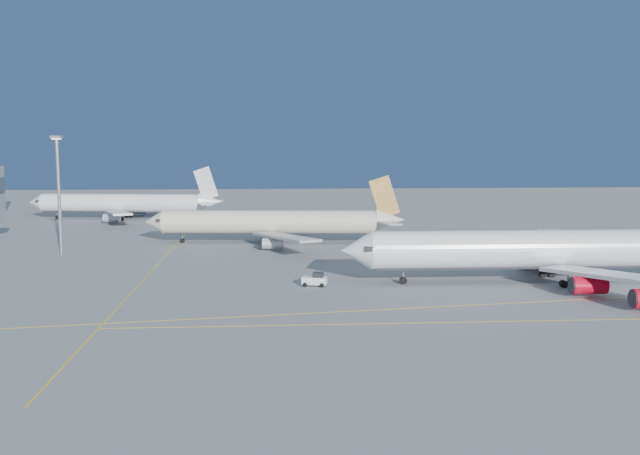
# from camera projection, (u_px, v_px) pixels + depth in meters

# --- Properties ---
(ground) EXTENTS (500.00, 500.00, 0.00)m
(ground) POSITION_uv_depth(u_px,v_px,m) (402.00, 299.00, 103.29)
(ground) COLOR slate
(ground) RESTS_ON ground
(taxiway_lines) EXTENTS (118.86, 140.00, 0.02)m
(taxiway_lines) POSITION_uv_depth(u_px,v_px,m) (299.00, 291.00, 108.56)
(taxiway_lines) COLOR yellow
(taxiway_lines) RESTS_ON ground
(airliner_virgin) EXTENTS (71.14, 64.07, 17.59)m
(airliner_virgin) POSITION_uv_depth(u_px,v_px,m) (561.00, 250.00, 115.03)
(airliner_virgin) COLOR white
(airliner_virgin) RESTS_ON ground
(airliner_etihad) EXTENTS (58.87, 54.20, 15.36)m
(airliner_etihad) POSITION_uv_depth(u_px,v_px,m) (275.00, 222.00, 160.28)
(airliner_etihad) COLOR beige
(airliner_etihad) RESTS_ON ground
(airliner_third) EXTENTS (58.61, 53.56, 15.74)m
(airliner_third) POSITION_uv_depth(u_px,v_px,m) (125.00, 203.00, 210.00)
(airliner_third) COLOR white
(airliner_third) RESTS_ON ground
(pushback_tug) EXTENTS (4.22, 3.11, 2.18)m
(pushback_tug) POSITION_uv_depth(u_px,v_px,m) (315.00, 280.00, 112.39)
(pushback_tug) COLOR white
(pushback_tug) RESTS_ON ground
(light_mast) EXTENTS (2.06, 2.06, 23.88)m
(light_mast) POSITION_uv_depth(u_px,v_px,m) (59.00, 185.00, 142.20)
(light_mast) COLOR gray
(light_mast) RESTS_ON ground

